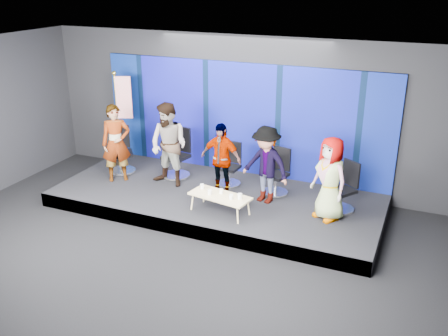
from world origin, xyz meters
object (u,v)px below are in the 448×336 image
(chair_e, at_px, (343,195))
(mug_e, at_px, (240,196))
(chair_b, at_px, (178,161))
(mug_a, at_px, (202,186))
(panelist_e, at_px, (330,179))
(flag_stand, at_px, (122,116))
(chair_d, at_px, (277,179))
(mug_b, at_px, (210,192))
(mug_d, at_px, (231,197))
(mug_c, at_px, (221,191))
(panelist_a, at_px, (116,143))
(chair_a, at_px, (122,157))
(panelist_b, at_px, (169,145))
(coffee_table, at_px, (220,197))
(chair_c, at_px, (230,171))
(panelist_d, at_px, (266,165))
(panelist_c, at_px, (221,159))

(chair_e, bearing_deg, mug_e, -114.49)
(chair_b, distance_m, mug_a, 1.71)
(panelist_e, height_order, flag_stand, flag_stand)
(chair_d, distance_m, mug_b, 1.69)
(chair_b, xyz_separation_m, mug_d, (1.94, -1.43, 0.04))
(mug_a, distance_m, mug_c, 0.46)
(panelist_a, height_order, mug_e, panelist_a)
(flag_stand, bearing_deg, chair_e, -28.76)
(chair_e, xyz_separation_m, panelist_e, (-0.20, -0.46, 0.49))
(chair_a, xyz_separation_m, mug_e, (3.46, -1.10, 0.07))
(panelist_e, relative_size, mug_a, 17.35)
(panelist_b, distance_m, chair_e, 3.86)
(coffee_table, relative_size, mug_e, 12.09)
(panelist_e, distance_m, mug_a, 2.55)
(chair_a, relative_size, chair_c, 1.13)
(chair_c, height_order, mug_b, chair_c)
(chair_c, distance_m, chair_e, 2.60)
(panelist_d, bearing_deg, panelist_e, 5.18)
(chair_e, xyz_separation_m, mug_a, (-2.67, -0.93, 0.09))
(panelist_d, distance_m, mug_a, 1.37)
(chair_d, bearing_deg, chair_b, -165.21)
(panelist_a, bearing_deg, chair_b, -6.82)
(chair_c, xyz_separation_m, mug_e, (0.79, -1.40, 0.11))
(chair_a, height_order, mug_b, chair_a)
(chair_b, relative_size, panelist_d, 0.71)
(mug_d, bearing_deg, chair_c, 113.43)
(chair_b, relative_size, mug_c, 12.34)
(chair_a, distance_m, mug_c, 3.19)
(chair_e, bearing_deg, chair_d, -155.95)
(panelist_e, bearing_deg, panelist_b, -149.33)
(panelist_e, distance_m, flag_stand, 5.38)
(mug_e, bearing_deg, chair_a, 162.38)
(panelist_d, bearing_deg, panelist_a, -161.43)
(chair_a, height_order, mug_d, chair_a)
(chair_b, bearing_deg, panelist_d, -3.05)
(chair_d, height_order, mug_d, chair_d)
(panelist_a, bearing_deg, chair_e, -33.68)
(chair_d, bearing_deg, panelist_c, -143.27)
(chair_c, height_order, mug_a, chair_c)
(chair_a, xyz_separation_m, chair_b, (1.36, 0.26, 0.02))
(panelist_b, height_order, flag_stand, flag_stand)
(chair_c, height_order, flag_stand, flag_stand)
(panelist_a, xyz_separation_m, mug_b, (2.63, -0.68, -0.46))
(chair_a, xyz_separation_m, mug_b, (2.84, -1.15, 0.07))
(coffee_table, relative_size, mug_c, 13.82)
(chair_b, xyz_separation_m, mug_a, (1.22, -1.20, 0.04))
(mug_a, distance_m, mug_e, 0.89)
(mug_c, height_order, mug_d, same)
(coffee_table, height_order, mug_e, mug_e)
(panelist_e, relative_size, flag_stand, 0.71)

